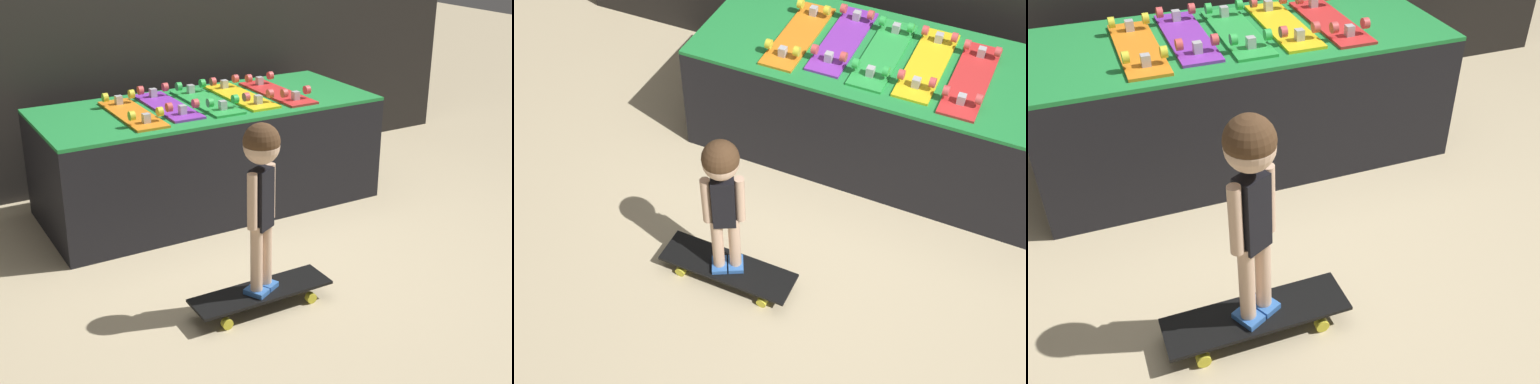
{
  "view_description": "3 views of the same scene",
  "coord_description": "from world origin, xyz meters",
  "views": [
    {
      "loc": [
        -1.82,
        -3.23,
        1.81
      ],
      "look_at": [
        -0.13,
        -0.27,
        0.4
      ],
      "focal_mm": 50.0,
      "sensor_mm": 36.0,
      "label": 1
    },
    {
      "loc": [
        0.78,
        -2.61,
        2.93
      ],
      "look_at": [
        -0.26,
        -0.35,
        0.35
      ],
      "focal_mm": 50.0,
      "sensor_mm": 36.0,
      "label": 2
    },
    {
      "loc": [
        -0.78,
        -2.15,
        1.76
      ],
      "look_at": [
        -0.08,
        -0.3,
        0.31
      ],
      "focal_mm": 42.0,
      "sensor_mm": 36.0,
      "label": 3
    }
  ],
  "objects": [
    {
      "name": "ground_plane",
      "position": [
        0.0,
        0.0,
        0.0
      ],
      "size": [
        16.0,
        16.0,
        0.0
      ],
      "primitive_type": "plane",
      "color": "beige"
    },
    {
      "name": "skateboard_purple_on_rack",
      "position": [
        -0.24,
        0.58,
        0.68
      ],
      "size": [
        0.19,
        0.66,
        0.09
      ],
      "color": "purple",
      "rests_on": "display_rack"
    },
    {
      "name": "display_rack",
      "position": [
        0.0,
        0.55,
        0.33
      ],
      "size": [
        2.05,
        0.86,
        0.67
      ],
      "color": "black",
      "rests_on": "ground_plane"
    },
    {
      "name": "skateboard_green_on_rack",
      "position": [
        0.0,
        0.55,
        0.68
      ],
      "size": [
        0.19,
        0.66,
        0.09
      ],
      "color": "green",
      "rests_on": "display_rack"
    },
    {
      "name": "skateboard_red_on_rack",
      "position": [
        0.48,
        0.53,
        0.68
      ],
      "size": [
        0.19,
        0.66,
        0.09
      ],
      "color": "red",
      "rests_on": "display_rack"
    },
    {
      "name": "skateboard_yellow_on_rack",
      "position": [
        0.24,
        0.56,
        0.68
      ],
      "size": [
        0.19,
        0.66,
        0.09
      ],
      "color": "yellow",
      "rests_on": "display_rack"
    },
    {
      "name": "child",
      "position": [
        -0.34,
        -0.69,
        0.67
      ],
      "size": [
        0.19,
        0.17,
        0.83
      ],
      "rotation": [
        0.0,
        0.0,
        0.48
      ],
      "color": "#3870C6",
      "rests_on": "skateboard_on_floor"
    },
    {
      "name": "skateboard_on_floor",
      "position": [
        -0.34,
        -0.69,
        0.07
      ],
      "size": [
        0.69,
        0.2,
        0.09
      ],
      "color": "black",
      "rests_on": "ground_plane"
    },
    {
      "name": "skateboard_orange_on_rack",
      "position": [
        -0.48,
        0.53,
        0.68
      ],
      "size": [
        0.19,
        0.66,
        0.09
      ],
      "color": "orange",
      "rests_on": "display_rack"
    }
  ]
}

